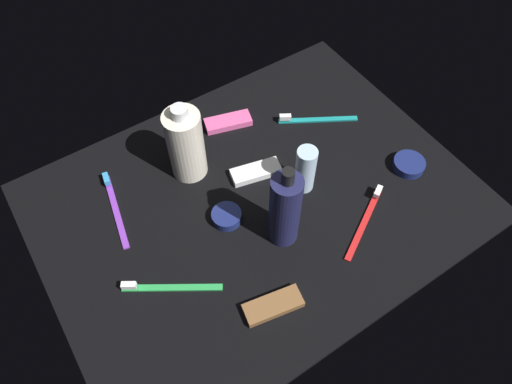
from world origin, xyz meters
TOP-DOWN VIEW (x-y plane):
  - ground_plane at (0.00, 0.00)cm, footprint 84.00×64.00cm
  - lotion_bottle at (0.01, -9.32)cm, footprint 5.70×5.70cm
  - bodywash_bottle at (-7.26, 14.17)cm, footprint 7.34×7.34cm
  - deodorant_stick at (10.13, -2.26)cm, footprint 4.08×4.08cm
  - toothbrush_teal at (22.77, 11.03)cm, footprint 16.13×10.15cm
  - toothbrush_green at (-23.84, -6.92)cm, footprint 15.79×10.75cm
  - toothbrush_red at (15.49, -15.64)cm, footprint 16.28×9.86cm
  - toothbrush_purple at (-24.39, 14.15)cm, footprint 4.69×17.89cm
  - snack_bar_white at (3.66, 5.57)cm, footprint 11.05×6.31cm
  - snack_bar_pink at (6.11, 20.70)cm, footprint 11.10×6.74cm
  - snack_bar_brown at (-9.84, -20.33)cm, footprint 10.98×5.93cm
  - cream_tin_left at (-7.20, -0.53)cm, footprint 5.90×5.90cm
  - cream_tin_right at (31.44, -10.65)cm, footprint 6.64×6.64cm

SIDE VIEW (x-z plane):
  - ground_plane at x=0.00cm, z-range -1.20..0.00cm
  - toothbrush_teal at x=22.77cm, z-range -0.44..1.66cm
  - toothbrush_green at x=-23.84cm, z-range -0.44..1.66cm
  - toothbrush_red at x=15.49cm, z-range -0.44..1.66cm
  - toothbrush_purple at x=-24.39cm, z-range -0.44..1.66cm
  - snack_bar_white at x=3.66cm, z-range 0.00..1.50cm
  - snack_bar_pink at x=6.11cm, z-range 0.00..1.50cm
  - snack_bar_brown at x=-9.84cm, z-range 0.00..1.50cm
  - cream_tin_right at x=31.44cm, z-range 0.00..1.92cm
  - cream_tin_left at x=-7.20cm, z-range 0.00..2.03cm
  - deodorant_stick at x=10.13cm, z-range 0.00..10.90cm
  - bodywash_bottle at x=-7.26cm, z-range -0.87..17.30cm
  - lotion_bottle at x=0.01cm, z-range -1.16..18.90cm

